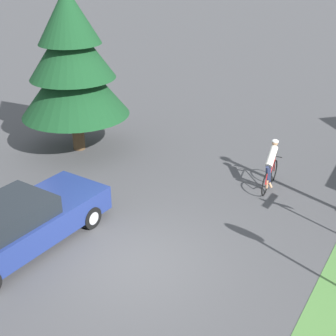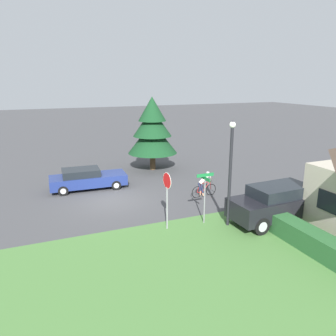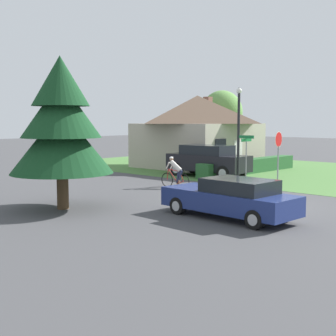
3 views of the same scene
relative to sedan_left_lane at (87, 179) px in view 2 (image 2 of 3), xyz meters
name	(u,v)px [view 2 (image 2 of 3)]	position (x,y,z in m)	size (l,w,h in m)	color
ground_plane	(112,201)	(2.73, 0.98, -0.68)	(140.00, 140.00, 0.00)	#424244
grass_verge_right	(332,310)	(14.65, 4.98, -0.68)	(16.00, 36.00, 0.01)	#477538
hedge_row	(321,246)	(12.07, 7.21, -0.24)	(9.49, 0.90, 0.88)	#285B2D
sedan_left_lane	(87,179)	(0.00, 0.00, 0.00)	(1.98, 4.85, 1.37)	navy
cyclist	(204,185)	(4.13, 6.29, 0.05)	(0.44, 1.73, 1.54)	black
parked_suv_right	(278,203)	(8.71, 7.89, 0.29)	(2.12, 5.00, 1.87)	black
stop_sign	(167,189)	(7.43, 2.52, 1.29)	(0.77, 0.09, 2.76)	gray
street_lamp	(230,166)	(8.18, 5.39, 2.26)	(0.29, 0.29, 5.08)	black
street_name_sign	(205,189)	(7.53, 4.44, 1.09)	(0.90, 0.90, 2.54)	gray
conifer_tall_near	(152,129)	(-2.92, 5.56, 2.50)	(3.79, 3.79, 5.65)	#4C3823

